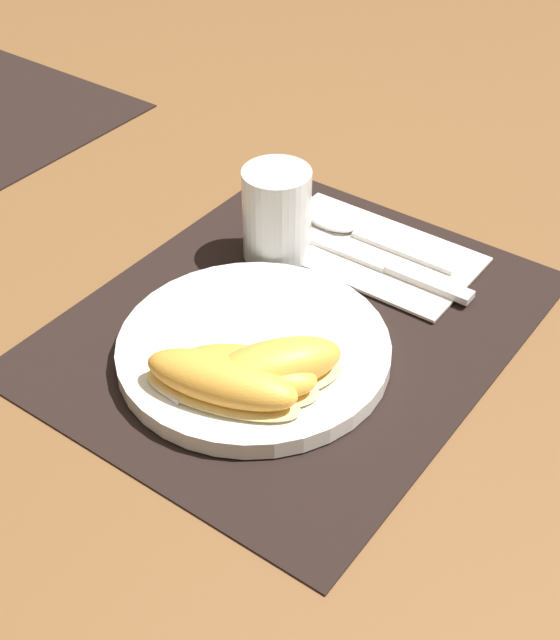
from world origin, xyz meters
The scene contains 11 objects.
ground_plane centered at (0.00, 0.00, 0.00)m, with size 3.00×3.00×0.00m, color brown.
placemat centered at (0.00, 0.00, 0.00)m, with size 0.43×0.36×0.00m.
plate centered at (-0.06, 0.00, 0.01)m, with size 0.23×0.23×0.02m.
juice_glass centered at (0.08, 0.07, 0.04)m, with size 0.07×0.07×0.09m.
napkin centered at (0.13, 0.00, 0.01)m, with size 0.12×0.21×0.00m.
knife centered at (0.12, -0.01, 0.01)m, with size 0.02×0.22×0.01m.
spoon centered at (0.15, 0.03, 0.01)m, with size 0.03×0.17×0.01m.
fork centered at (-0.07, 0.01, 0.02)m, with size 0.19×0.04×0.00m.
citrus_wedge_0 centered at (-0.12, -0.02, 0.04)m, with size 0.08×0.14×0.04m.
citrus_wedge_1 centered at (-0.10, -0.03, 0.03)m, with size 0.10×0.13×0.03m.
citrus_wedge_2 centered at (-0.09, -0.04, 0.04)m, with size 0.12×0.11×0.04m.
Camera 1 is at (-0.50, -0.35, 0.51)m, focal length 50.00 mm.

